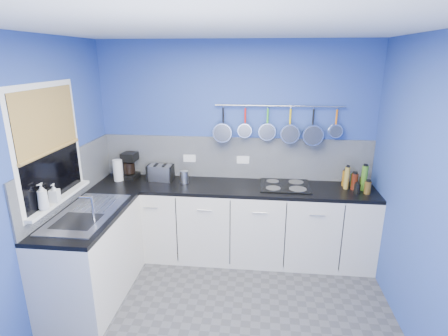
% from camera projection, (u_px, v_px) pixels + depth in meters
% --- Properties ---
extents(floor, '(3.20, 3.00, 0.02)m').
position_uv_depth(floor, '(221.00, 326.00, 3.19)').
color(floor, '#47474C').
rests_on(floor, ground).
extents(ceiling, '(3.20, 3.00, 0.02)m').
position_uv_depth(ceiling, '(219.00, 26.00, 2.43)').
color(ceiling, white).
rests_on(ceiling, ground).
extents(wall_back, '(3.20, 0.02, 2.50)m').
position_uv_depth(wall_back, '(235.00, 149.00, 4.24)').
color(wall_back, '#2D469A').
rests_on(wall_back, ground).
extents(wall_left, '(0.02, 3.00, 2.50)m').
position_uv_depth(wall_left, '(30.00, 189.00, 2.97)').
color(wall_left, '#2D469A').
rests_on(wall_left, ground).
extents(wall_right, '(0.02, 3.00, 2.50)m').
position_uv_depth(wall_right, '(434.00, 205.00, 2.64)').
color(wall_right, '#2D469A').
rests_on(wall_right, ground).
extents(backsplash_back, '(3.20, 0.02, 0.50)m').
position_uv_depth(backsplash_back, '(235.00, 158.00, 4.25)').
color(backsplash_back, '#9C9EA3').
rests_on(backsplash_back, wall_back).
extents(backsplash_left, '(0.02, 1.80, 0.50)m').
position_uv_depth(backsplash_left, '(71.00, 177.00, 3.57)').
color(backsplash_left, '#9C9EA3').
rests_on(backsplash_left, wall_left).
extents(cabinet_run_back, '(3.20, 0.60, 0.86)m').
position_uv_depth(cabinet_run_back, '(232.00, 223.00, 4.19)').
color(cabinet_run_back, silver).
rests_on(cabinet_run_back, ground).
extents(worktop_back, '(3.20, 0.60, 0.04)m').
position_uv_depth(worktop_back, '(233.00, 187.00, 4.06)').
color(worktop_back, black).
rests_on(worktop_back, cabinet_run_back).
extents(cabinet_run_left, '(0.60, 1.20, 0.86)m').
position_uv_depth(cabinet_run_left, '(92.00, 257.00, 3.47)').
color(cabinet_run_left, silver).
rests_on(cabinet_run_left, ground).
extents(worktop_left, '(0.60, 1.20, 0.04)m').
position_uv_depth(worktop_left, '(87.00, 215.00, 3.34)').
color(worktop_left, black).
rests_on(worktop_left, cabinet_run_left).
extents(window_frame, '(0.01, 1.00, 1.10)m').
position_uv_depth(window_frame, '(49.00, 145.00, 3.16)').
color(window_frame, white).
rests_on(window_frame, wall_left).
extents(window_glass, '(0.01, 0.90, 1.00)m').
position_uv_depth(window_glass, '(50.00, 146.00, 3.16)').
color(window_glass, black).
rests_on(window_glass, wall_left).
extents(bamboo_blind, '(0.01, 0.90, 0.55)m').
position_uv_depth(bamboo_blind, '(47.00, 121.00, 3.10)').
color(bamboo_blind, '#B88639').
rests_on(bamboo_blind, wall_left).
extents(window_sill, '(0.10, 0.98, 0.03)m').
position_uv_depth(window_sill, '(60.00, 199.00, 3.32)').
color(window_sill, white).
rests_on(window_sill, wall_left).
extents(sink_unit, '(0.50, 0.95, 0.01)m').
position_uv_depth(sink_unit, '(87.00, 213.00, 3.33)').
color(sink_unit, silver).
rests_on(sink_unit, worktop_left).
extents(mixer_tap, '(0.12, 0.08, 0.26)m').
position_uv_depth(mixer_tap, '(93.00, 209.00, 3.10)').
color(mixer_tap, silver).
rests_on(mixer_tap, worktop_left).
extents(socket_left, '(0.15, 0.01, 0.09)m').
position_uv_depth(socket_left, '(190.00, 158.00, 4.30)').
color(socket_left, white).
rests_on(socket_left, backsplash_back).
extents(socket_right, '(0.15, 0.01, 0.09)m').
position_uv_depth(socket_right, '(243.00, 160.00, 4.23)').
color(socket_right, white).
rests_on(socket_right, backsplash_back).
extents(pot_rail, '(1.45, 0.02, 0.02)m').
position_uv_depth(pot_rail, '(279.00, 106.00, 3.97)').
color(pot_rail, silver).
rests_on(pot_rail, wall_back).
extents(soap_bottle_a, '(0.10, 0.10, 0.24)m').
position_uv_depth(soap_bottle_a, '(43.00, 196.00, 3.02)').
color(soap_bottle_a, white).
rests_on(soap_bottle_a, window_sill).
extents(soap_bottle_b, '(0.09, 0.09, 0.17)m').
position_uv_depth(soap_bottle_b, '(54.00, 193.00, 3.19)').
color(soap_bottle_b, white).
rests_on(soap_bottle_b, window_sill).
extents(paper_towel, '(0.13, 0.13, 0.25)m').
position_uv_depth(paper_towel, '(118.00, 170.00, 4.19)').
color(paper_towel, white).
rests_on(paper_towel, worktop_back).
extents(coffee_maker, '(0.20, 0.21, 0.31)m').
position_uv_depth(coffee_maker, '(130.00, 166.00, 4.25)').
color(coffee_maker, black).
rests_on(coffee_maker, worktop_back).
extents(toaster, '(0.30, 0.20, 0.18)m').
position_uv_depth(toaster, '(160.00, 173.00, 4.21)').
color(toaster, silver).
rests_on(toaster, worktop_back).
extents(canister, '(0.11, 0.11, 0.15)m').
position_uv_depth(canister, '(184.00, 177.00, 4.11)').
color(canister, silver).
rests_on(canister, worktop_back).
extents(hob, '(0.56, 0.49, 0.01)m').
position_uv_depth(hob, '(285.00, 185.00, 4.04)').
color(hob, black).
rests_on(hob, worktop_back).
extents(pan_0, '(0.22, 0.13, 0.41)m').
position_uv_depth(pan_0, '(223.00, 123.00, 4.09)').
color(pan_0, silver).
rests_on(pan_0, pot_rail).
extents(pan_1, '(0.16, 0.12, 0.35)m').
position_uv_depth(pan_1, '(245.00, 121.00, 4.06)').
color(pan_1, silver).
rests_on(pan_1, pot_rail).
extents(pan_2, '(0.20, 0.07, 0.39)m').
position_uv_depth(pan_2, '(267.00, 123.00, 4.03)').
color(pan_2, silver).
rests_on(pan_2, pot_rail).
extents(pan_3, '(0.22, 0.12, 0.41)m').
position_uv_depth(pan_3, '(290.00, 124.00, 4.01)').
color(pan_3, silver).
rests_on(pan_3, pot_rail).
extents(pan_4, '(0.24, 0.12, 0.43)m').
position_uv_depth(pan_4, '(313.00, 126.00, 3.99)').
color(pan_4, silver).
rests_on(pan_4, pot_rail).
extents(pan_5, '(0.15, 0.07, 0.34)m').
position_uv_depth(pan_5, '(336.00, 122.00, 3.95)').
color(pan_5, silver).
rests_on(pan_5, pot_rail).
extents(condiment_0, '(0.07, 0.07, 0.10)m').
position_uv_depth(condiment_0, '(362.00, 182.00, 4.01)').
color(condiment_0, brown).
rests_on(condiment_0, worktop_back).
extents(condiment_1, '(0.07, 0.07, 0.16)m').
position_uv_depth(condiment_1, '(354.00, 180.00, 4.00)').
color(condiment_1, '#265919').
rests_on(condiment_1, worktop_back).
extents(condiment_2, '(0.07, 0.07, 0.18)m').
position_uv_depth(condiment_2, '(345.00, 178.00, 4.02)').
color(condiment_2, '#8C5914').
rests_on(condiment_2, worktop_back).
extents(condiment_3, '(0.07, 0.07, 0.28)m').
position_uv_depth(condiment_3, '(364.00, 178.00, 3.87)').
color(condiment_3, '#3F721E').
rests_on(condiment_3, worktop_back).
extents(condiment_4, '(0.07, 0.07, 0.18)m').
position_uv_depth(condiment_4, '(354.00, 182.00, 3.90)').
color(condiment_4, '#4C190C').
rests_on(condiment_4, worktop_back).
extents(condiment_5, '(0.06, 0.06, 0.25)m').
position_uv_depth(condiment_5, '(347.00, 178.00, 3.92)').
color(condiment_5, olive).
rests_on(condiment_5, worktop_back).
extents(condiment_6, '(0.07, 0.07, 0.14)m').
position_uv_depth(condiment_6, '(368.00, 188.00, 3.79)').
color(condiment_6, brown).
rests_on(condiment_6, worktop_back).
extents(condiment_7, '(0.07, 0.07, 0.10)m').
position_uv_depth(condiment_7, '(357.00, 189.00, 3.81)').
color(condiment_7, black).
rests_on(condiment_7, worktop_back).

